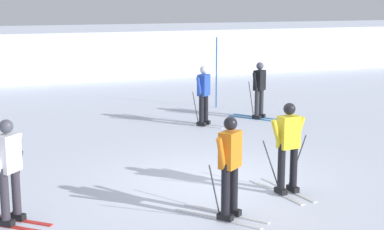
# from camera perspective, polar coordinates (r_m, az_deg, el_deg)

# --- Properties ---
(ground_plane) EXTENTS (120.00, 120.00, 0.00)m
(ground_plane) POSITION_cam_1_polar(r_m,az_deg,el_deg) (11.59, 2.32, -6.54)
(ground_plane) COLOR silver
(far_snow_ridge) EXTENTS (80.00, 8.17, 2.16)m
(far_snow_ridge) POSITION_cam_1_polar(r_m,az_deg,el_deg) (29.54, -12.84, 6.17)
(far_snow_ridge) COLOR silver
(far_snow_ridge) RESTS_ON ground
(skier_black) EXTENTS (1.21, 1.53, 1.71)m
(skier_black) POSITION_cam_1_polar(r_m,az_deg,el_deg) (17.60, 6.60, 2.59)
(skier_black) COLOR #237AC6
(skier_black) RESTS_ON ground
(skier_blue) EXTENTS (1.33, 1.45, 1.71)m
(skier_blue) POSITION_cam_1_polar(r_m,az_deg,el_deg) (16.50, 1.12, 2.08)
(skier_blue) COLOR silver
(skier_blue) RESTS_ON ground
(skier_yellow) EXTENTS (1.00, 1.63, 1.71)m
(skier_yellow) POSITION_cam_1_polar(r_m,az_deg,el_deg) (10.79, 9.39, -2.97)
(skier_yellow) COLOR silver
(skier_yellow) RESTS_ON ground
(skier_white) EXTENTS (1.42, 1.36, 1.71)m
(skier_white) POSITION_cam_1_polar(r_m,az_deg,el_deg) (9.66, -17.57, -5.04)
(skier_white) COLOR red
(skier_white) RESTS_ON ground
(skier_orange) EXTENTS (1.24, 1.51, 1.71)m
(skier_orange) POSITION_cam_1_polar(r_m,az_deg,el_deg) (9.45, 3.69, -4.89)
(skier_orange) COLOR silver
(skier_orange) RESTS_ON ground
(trail_marker_pole) EXTENTS (0.04, 0.04, 2.34)m
(trail_marker_pole) POSITION_cam_1_polar(r_m,az_deg,el_deg) (19.29, 2.41, 4.16)
(trail_marker_pole) COLOR #1E56AD
(trail_marker_pole) RESTS_ON ground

